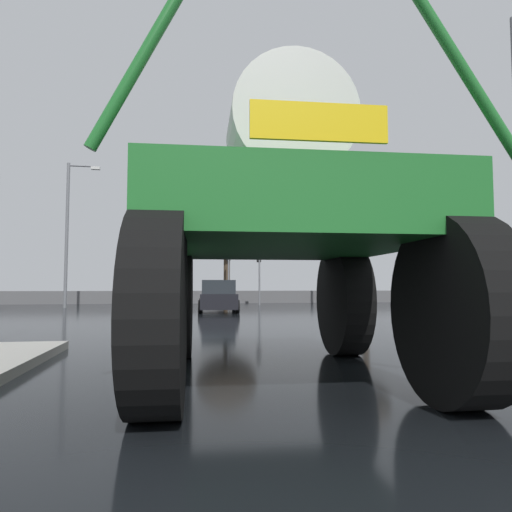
# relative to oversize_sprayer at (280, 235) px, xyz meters

# --- Properties ---
(ground_plane) EXTENTS (120.00, 120.00, 0.00)m
(ground_plane) POSITION_rel_oversize_sprayer_xyz_m (0.08, 12.38, -1.93)
(ground_plane) COLOR black
(oversize_sprayer) EXTENTS (4.40, 5.73, 4.64)m
(oversize_sprayer) POSITION_rel_oversize_sprayer_xyz_m (0.00, 0.00, 0.00)
(oversize_sprayer) COLOR black
(oversize_sprayer) RESTS_ON ground
(sedan_ahead) EXTENTS (2.08, 4.20, 1.52)m
(sedan_ahead) POSITION_rel_oversize_sprayer_xyz_m (0.50, 16.22, -1.21)
(sedan_ahead) COLOR black
(sedan_ahead) RESTS_ON ground
(traffic_signal_near_right) EXTENTS (0.24, 0.54, 3.65)m
(traffic_signal_near_right) POSITION_rel_oversize_sprayer_xyz_m (5.56, 4.02, 0.73)
(traffic_signal_near_right) COLOR slate
(traffic_signal_near_right) RESTS_ON ground
(traffic_signal_far_left) EXTENTS (0.24, 0.55, 3.81)m
(traffic_signal_far_left) POSITION_rel_oversize_sprayer_xyz_m (1.76, 23.58, 0.85)
(traffic_signal_far_left) COLOR slate
(traffic_signal_far_left) RESTS_ON ground
(traffic_signal_far_right) EXTENTS (0.24, 0.55, 3.75)m
(traffic_signal_far_right) POSITION_rel_oversize_sprayer_xyz_m (3.79, 23.58, 0.81)
(traffic_signal_far_right) COLOR slate
(traffic_signal_far_right) RESTS_ON ground
(streetlight_far_left) EXTENTS (1.84, 0.24, 8.41)m
(streetlight_far_left) POSITION_rel_oversize_sprayer_xyz_m (-7.69, 21.62, 2.73)
(streetlight_far_left) COLOR slate
(streetlight_far_left) RESTS_ON ground
(streetlight_far_right) EXTENTS (1.87, 0.24, 8.49)m
(streetlight_far_right) POSITION_rel_oversize_sprayer_xyz_m (9.09, 20.80, 2.77)
(streetlight_far_right) COLOR slate
(streetlight_far_right) RESTS_ON ground
(bare_tree_right) EXTENTS (2.84, 2.84, 6.84)m
(bare_tree_right) POSITION_rel_oversize_sprayer_xyz_m (9.39, 19.46, 3.58)
(bare_tree_right) COLOR #473828
(bare_tree_right) RESTS_ON ground
(bare_tree_far_center) EXTENTS (4.16, 4.16, 7.05)m
(bare_tree_far_center) POSITION_rel_oversize_sprayer_xyz_m (1.84, 25.31, 3.32)
(bare_tree_far_center) COLOR #473828
(bare_tree_far_center) RESTS_ON ground
(roadside_barrier) EXTENTS (30.34, 0.24, 0.90)m
(roadside_barrier) POSITION_rel_oversize_sprayer_xyz_m (0.08, 27.35, -1.48)
(roadside_barrier) COLOR #59595B
(roadside_barrier) RESTS_ON ground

